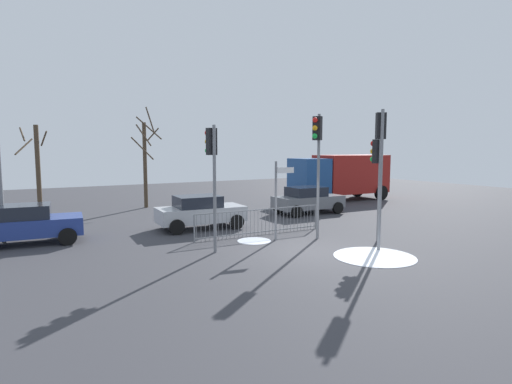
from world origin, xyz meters
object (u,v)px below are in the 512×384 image
at_px(car_silver_near, 200,211).
at_px(traffic_light_rear_right, 212,160).
at_px(car_grey_far, 308,200).
at_px(direction_sign_post, 277,196).
at_px(delivery_truck, 341,175).
at_px(bare_tree_right, 37,162).
at_px(bare_tree_centre, 145,160).
at_px(traffic_light_mid_right, 317,148).
at_px(car_blue_trailing, 26,224).
at_px(traffic_light_mid_left, 380,148).
at_px(traffic_light_foreground_left, 377,165).

bearing_deg(car_silver_near, traffic_light_rear_right, -103.49).
relative_size(car_grey_far, car_silver_near, 0.99).
bearing_deg(traffic_light_rear_right, direction_sign_post, 0.51).
height_order(delivery_truck, bare_tree_right, bare_tree_right).
height_order(delivery_truck, bare_tree_centre, bare_tree_centre).
bearing_deg(traffic_light_mid_right, bare_tree_right, -1.63).
bearing_deg(car_blue_trailing, car_grey_far, 7.94).
bearing_deg(bare_tree_right, traffic_light_mid_right, -62.18).
xyz_separation_m(traffic_light_mid_left, traffic_light_mid_right, (-0.87, 2.36, -0.00)).
height_order(car_silver_near, bare_tree_right, bare_tree_right).
height_order(direction_sign_post, delivery_truck, delivery_truck).
xyz_separation_m(traffic_light_mid_left, delivery_truck, (8.30, 11.30, -1.81)).
relative_size(traffic_light_mid_right, car_silver_near, 1.25).
relative_size(traffic_light_mid_left, car_silver_near, 1.25).
distance_m(car_blue_trailing, car_silver_near, 6.75).
distance_m(traffic_light_mid_right, delivery_truck, 12.93).
height_order(car_grey_far, car_silver_near, same).
distance_m(traffic_light_foreground_left, car_grey_far, 7.19).
xyz_separation_m(car_silver_near, bare_tree_right, (-5.84, 12.60, 1.91)).
xyz_separation_m(traffic_light_mid_left, traffic_light_foreground_left, (0.99, 1.06, -0.63)).
relative_size(direction_sign_post, car_grey_far, 0.79).
distance_m(traffic_light_rear_right, car_silver_near, 4.87).
distance_m(delivery_truck, bare_tree_centre, 12.95).
bearing_deg(traffic_light_foreground_left, car_blue_trailing, 156.67).
relative_size(traffic_light_rear_right, car_blue_trailing, 1.09).
relative_size(traffic_light_mid_left, car_blue_trailing, 1.23).
bearing_deg(bare_tree_centre, direction_sign_post, -80.18).
bearing_deg(traffic_light_mid_left, car_grey_far, 99.12).
relative_size(traffic_light_rear_right, bare_tree_right, 0.86).
bearing_deg(delivery_truck, car_blue_trailing, 14.42).
bearing_deg(traffic_light_rear_right, delivery_truck, 25.45).
height_order(car_grey_far, bare_tree_right, bare_tree_right).
xyz_separation_m(traffic_light_foreground_left, direction_sign_post, (-3.25, 1.94, -1.20)).
bearing_deg(bare_tree_right, bare_tree_centre, -41.20).
distance_m(car_grey_far, delivery_truck, 6.68).
relative_size(traffic_light_foreground_left, delivery_truck, 0.56).
bearing_deg(traffic_light_mid_right, traffic_light_rear_right, 57.30).
xyz_separation_m(traffic_light_mid_left, traffic_light_rear_right, (-5.15, 2.60, -0.39)).
distance_m(traffic_light_mid_left, bare_tree_right, 21.63).
bearing_deg(car_silver_near, direction_sign_post, -62.22).
relative_size(car_silver_near, bare_tree_centre, 0.65).
distance_m(car_blue_trailing, bare_tree_centre, 9.96).
height_order(traffic_light_foreground_left, traffic_light_mid_right, traffic_light_mid_right).
xyz_separation_m(traffic_light_mid_right, car_grey_far, (3.63, 5.33, -2.78)).
relative_size(car_grey_far, car_blue_trailing, 0.98).
height_order(direction_sign_post, car_silver_near, direction_sign_post).
relative_size(traffic_light_mid_right, car_grey_far, 1.26).
height_order(traffic_light_mid_right, bare_tree_right, bare_tree_right).
bearing_deg(car_silver_near, car_blue_trailing, 179.26).
height_order(traffic_light_rear_right, car_grey_far, traffic_light_rear_right).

